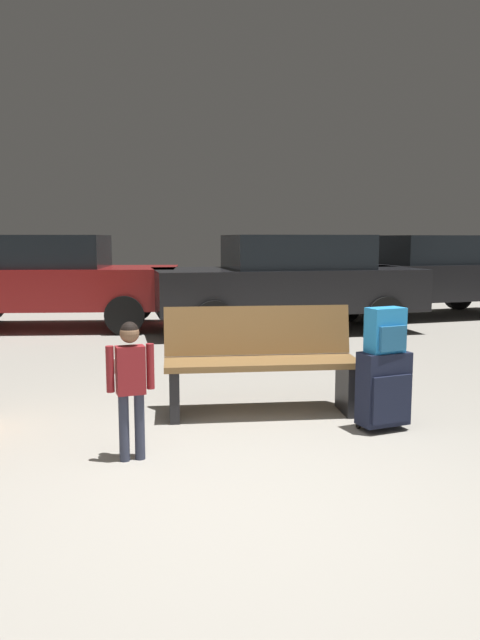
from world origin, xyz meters
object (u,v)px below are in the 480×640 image
(bench, at_px, (260,361))
(parked_car_near, at_px, (288,280))
(parked_car_side, at_px, (430,273))
(suitcase, at_px, (384,389))
(backpack_bright, at_px, (386,331))
(child, at_px, (130,376))
(parked_car_far, at_px, (47,279))

(bench, relative_size, parked_car_near, 0.40)
(parked_car_side, relative_size, parked_car_near, 1.03)
(parked_car_near, bearing_deg, suitcase, -97.31)
(backpack_bright, bearing_deg, child, -171.74)
(bench, xyz_separation_m, suitcase, (0.82, -0.64, -0.12))
(parked_car_far, bearing_deg, parked_car_side, 1.46)
(backpack_bright, relative_size, parked_car_far, 0.08)
(child, xyz_separation_m, parked_car_far, (-1.22, 6.35, 0.23))
(suitcase, distance_m, backpack_bright, 0.45)
(child, xyz_separation_m, parked_car_side, (5.64, 6.52, 0.23))
(parked_car_side, bearing_deg, parked_car_near, -158.06)
(suitcase, xyz_separation_m, parked_car_near, (0.64, 5.00, 0.48))
(suitcase, height_order, parked_car_side, parked_car_side)
(child, xyz_separation_m, parked_car_near, (2.55, 5.27, 0.23))
(suitcase, relative_size, backpack_bright, 1.78)
(suitcase, height_order, parked_car_near, parked_car_near)
(bench, height_order, parked_car_far, parked_car_far)
(bench, relative_size, suitcase, 2.71)
(bench, bearing_deg, backpack_bright, -38.04)
(backpack_bright, distance_m, parked_car_side, 7.28)
(child, bearing_deg, parked_car_side, 49.14)
(backpack_bright, xyz_separation_m, child, (-1.91, -0.28, -0.20))
(child, distance_m, parked_car_near, 5.86)
(bench, distance_m, parked_car_side, 7.23)
(parked_car_near, bearing_deg, bench, -108.53)
(child, height_order, parked_car_near, parked_car_near)
(bench, distance_m, child, 1.43)
(parked_car_side, bearing_deg, child, -130.86)
(bench, distance_m, suitcase, 1.05)
(child, relative_size, parked_car_far, 0.22)
(suitcase, xyz_separation_m, parked_car_far, (-3.12, 6.07, 0.48))
(parked_car_side, distance_m, parked_car_near, 3.34)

